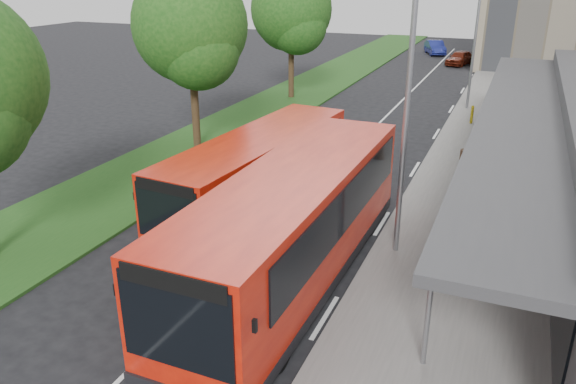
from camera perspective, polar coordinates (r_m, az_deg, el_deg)
name	(u,v)px	position (r m, az deg, el deg)	size (l,w,h in m)	color
ground	(243,258)	(17.15, -4.57, -6.67)	(120.00, 120.00, 0.00)	black
pavement	(495,120)	(34.33, 20.33, 6.91)	(5.00, 80.00, 0.15)	slate
grass_verge	(285,101)	(37.06, -0.27, 9.27)	(5.00, 80.00, 0.10)	#1B4416
lane_centre_line	(370,132)	(30.32, 8.36, 6.05)	(0.12, 70.00, 0.01)	silver
kerb_dashes	(444,120)	(33.56, 15.60, 7.03)	(0.12, 56.00, 0.01)	silver
tree_mid	(191,33)	(26.56, -9.84, 15.59)	(5.19, 5.19, 8.34)	#342214
tree_far	(291,15)	(37.24, 0.35, 17.54)	(5.13, 5.13, 8.24)	#342214
lamp_post_near	(404,102)	(15.99, 11.73, 8.95)	(1.44, 0.28, 8.00)	gray
lamp_post_far	(475,31)	(35.63, 18.43, 15.29)	(1.44, 0.28, 8.00)	gray
bus_main	(295,226)	(15.25, 0.68, -3.45)	(3.09, 11.42, 3.22)	red
bus_second	(258,174)	(19.71, -3.06, 1.88)	(3.42, 10.09, 2.80)	red
litter_bin	(465,160)	(24.91, 17.56, 3.13)	(0.49, 0.49, 0.88)	#3E2919
bollard	(472,114)	(32.65, 18.18, 7.49)	(0.16, 0.16, 0.98)	yellow
car_near	(460,58)	(53.44, 17.07, 12.90)	(1.51, 3.76, 1.28)	#57190C
car_far	(435,47)	(59.56, 14.72, 14.02)	(1.43, 4.09, 1.35)	navy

